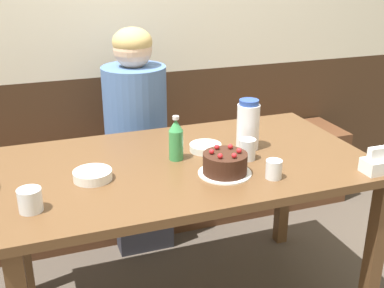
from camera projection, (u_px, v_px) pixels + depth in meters
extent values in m
cube|color=#3D2819|center=(132.00, 144.00, 3.01)|extent=(4.80, 0.04, 0.89)
cube|color=#56331E|center=(142.00, 188.00, 2.89)|extent=(2.68, 0.38, 0.48)
cube|color=brown|center=(188.00, 165.00, 1.98)|extent=(1.49, 0.84, 0.03)
cube|color=brown|center=(373.00, 258.00, 2.01)|extent=(0.06, 0.06, 0.72)
cube|color=brown|center=(20.00, 229.00, 2.22)|extent=(0.06, 0.06, 0.72)
cube|color=brown|center=(284.00, 184.00, 2.66)|extent=(0.06, 0.06, 0.72)
cylinder|color=white|center=(225.00, 173.00, 1.85)|extent=(0.21, 0.21, 0.01)
cylinder|color=#381E14|center=(225.00, 163.00, 1.84)|extent=(0.17, 0.17, 0.08)
sphere|color=red|center=(220.00, 156.00, 1.78)|extent=(0.02, 0.02, 0.02)
sphere|color=red|center=(234.00, 156.00, 1.78)|extent=(0.02, 0.02, 0.02)
sphere|color=red|center=(239.00, 151.00, 1.82)|extent=(0.02, 0.02, 0.02)
sphere|color=red|center=(230.00, 147.00, 1.86)|extent=(0.02, 0.02, 0.02)
sphere|color=red|center=(217.00, 147.00, 1.86)|extent=(0.02, 0.02, 0.02)
sphere|color=red|center=(212.00, 152.00, 1.82)|extent=(0.02, 0.02, 0.02)
cylinder|color=white|center=(248.00, 127.00, 2.07)|extent=(0.10, 0.10, 0.20)
cylinder|color=#28479E|center=(249.00, 102.00, 2.03)|extent=(0.08, 0.08, 0.02)
cylinder|color=#388E4C|center=(176.00, 145.00, 1.97)|extent=(0.06, 0.06, 0.12)
cone|color=#388E4C|center=(176.00, 125.00, 1.93)|extent=(0.06, 0.06, 0.05)
cylinder|color=silver|center=(176.00, 118.00, 1.92)|extent=(0.03, 0.03, 0.01)
cube|color=white|center=(377.00, 166.00, 1.86)|extent=(0.11, 0.08, 0.05)
cube|color=white|center=(379.00, 153.00, 1.84)|extent=(0.09, 0.03, 0.05)
cylinder|color=white|center=(93.00, 175.00, 1.80)|extent=(0.15, 0.15, 0.04)
cylinder|color=white|center=(205.00, 147.00, 2.07)|extent=(0.14, 0.14, 0.03)
cylinder|color=silver|center=(274.00, 169.00, 1.81)|extent=(0.06, 0.06, 0.07)
cylinder|color=silver|center=(30.00, 200.00, 1.57)|extent=(0.08, 0.08, 0.08)
cylinder|color=silver|center=(247.00, 149.00, 1.97)|extent=(0.07, 0.07, 0.09)
cube|color=#33333D|center=(139.00, 203.00, 2.75)|extent=(0.30, 0.34, 0.45)
cylinder|color=#4C70AD|center=(136.00, 119.00, 2.56)|extent=(0.34, 0.34, 0.56)
sphere|color=beige|center=(133.00, 49.00, 2.43)|extent=(0.20, 0.20, 0.20)
ellipsoid|color=tan|center=(132.00, 42.00, 2.41)|extent=(0.20, 0.20, 0.15)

